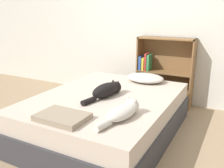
{
  "coord_description": "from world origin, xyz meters",
  "views": [
    {
      "loc": [
        1.3,
        -2.31,
        1.38
      ],
      "look_at": [
        0.0,
        0.14,
        0.56
      ],
      "focal_mm": 40.0,
      "sensor_mm": 36.0,
      "label": 1
    }
  ],
  "objects_px": {
    "bed": "(106,115)",
    "bookshelf": "(164,70)",
    "cat_dark": "(107,90)",
    "pillow": "(145,78)",
    "cat_light": "(123,112)"
  },
  "relations": [
    {
      "from": "bed",
      "to": "cat_light",
      "type": "xyz_separation_m",
      "value": [
        0.43,
        -0.45,
        0.29
      ]
    },
    {
      "from": "bed",
      "to": "pillow",
      "type": "relative_size",
      "value": 3.87
    },
    {
      "from": "pillow",
      "to": "bookshelf",
      "type": "distance_m",
      "value": 0.56
    },
    {
      "from": "cat_dark",
      "to": "bookshelf",
      "type": "height_order",
      "value": "bookshelf"
    },
    {
      "from": "pillow",
      "to": "cat_dark",
      "type": "distance_m",
      "value": 0.77
    },
    {
      "from": "pillow",
      "to": "cat_light",
      "type": "xyz_separation_m",
      "value": [
        0.25,
        -1.2,
        0.0
      ]
    },
    {
      "from": "cat_light",
      "to": "cat_dark",
      "type": "height_order",
      "value": "cat_light"
    },
    {
      "from": "bed",
      "to": "cat_dark",
      "type": "height_order",
      "value": "cat_dark"
    },
    {
      "from": "bed",
      "to": "cat_light",
      "type": "bearing_deg",
      "value": -46.53
    },
    {
      "from": "pillow",
      "to": "bookshelf",
      "type": "relative_size",
      "value": 0.5
    },
    {
      "from": "cat_dark",
      "to": "bookshelf",
      "type": "relative_size",
      "value": 0.6
    },
    {
      "from": "bed",
      "to": "cat_dark",
      "type": "relative_size",
      "value": 3.19
    },
    {
      "from": "bed",
      "to": "bookshelf",
      "type": "height_order",
      "value": "bookshelf"
    },
    {
      "from": "cat_light",
      "to": "bookshelf",
      "type": "relative_size",
      "value": 0.57
    },
    {
      "from": "bed",
      "to": "pillow",
      "type": "distance_m",
      "value": 0.82
    }
  ]
}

